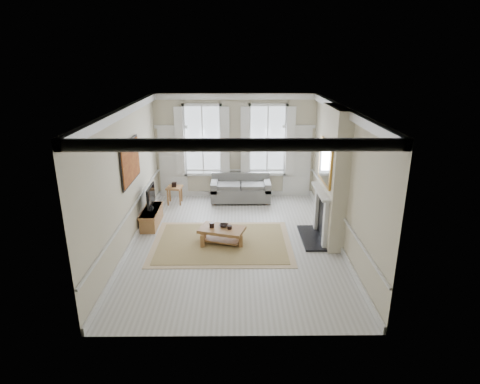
{
  "coord_description": "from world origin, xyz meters",
  "views": [
    {
      "loc": [
        0.05,
        -9.26,
        4.55
      ],
      "look_at": [
        0.13,
        0.32,
        1.25
      ],
      "focal_mm": 30.0,
      "sensor_mm": 36.0,
      "label": 1
    }
  ],
  "objects_px": {
    "side_table": "(175,190)",
    "tv_stand": "(152,217)",
    "sofa": "(241,190)",
    "coffee_table": "(222,231)"
  },
  "relations": [
    {
      "from": "coffee_table",
      "to": "tv_stand",
      "type": "bearing_deg",
      "value": 166.04
    },
    {
      "from": "coffee_table",
      "to": "tv_stand",
      "type": "distance_m",
      "value": 2.34
    },
    {
      "from": "sofa",
      "to": "tv_stand",
      "type": "height_order",
      "value": "sofa"
    },
    {
      "from": "coffee_table",
      "to": "sofa",
      "type": "bearing_deg",
      "value": 97.45
    },
    {
      "from": "sofa",
      "to": "side_table",
      "type": "bearing_deg",
      "value": -172.99
    },
    {
      "from": "side_table",
      "to": "tv_stand",
      "type": "relative_size",
      "value": 0.44
    },
    {
      "from": "side_table",
      "to": "sofa",
      "type": "bearing_deg",
      "value": 7.01
    },
    {
      "from": "side_table",
      "to": "tv_stand",
      "type": "distance_m",
      "value": 1.77
    },
    {
      "from": "side_table",
      "to": "coffee_table",
      "type": "height_order",
      "value": "side_table"
    },
    {
      "from": "sofa",
      "to": "coffee_table",
      "type": "xyz_separation_m",
      "value": [
        -0.51,
        -3.15,
        -0.03
      ]
    }
  ]
}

